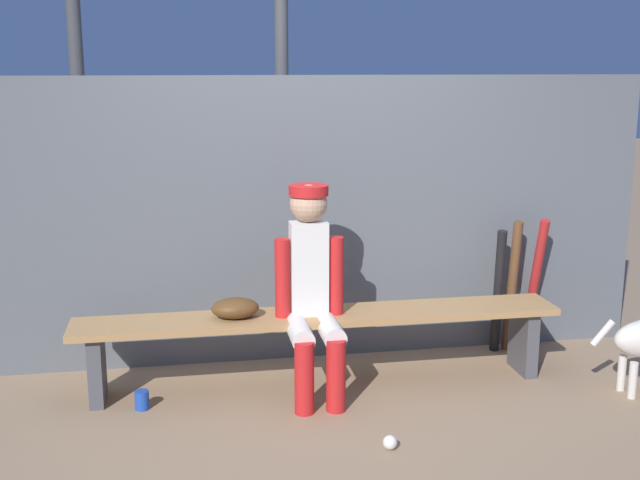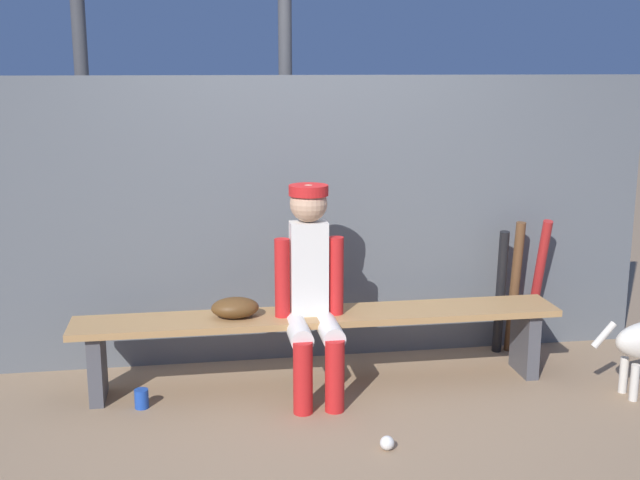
{
  "view_description": "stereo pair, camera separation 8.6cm",
  "coord_description": "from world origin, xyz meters",
  "px_view_note": "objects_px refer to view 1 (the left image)",
  "views": [
    {
      "loc": [
        -0.81,
        -4.51,
        1.91
      ],
      "look_at": [
        0.0,
        0.0,
        0.91
      ],
      "focal_mm": 44.88,
      "sensor_mm": 36.0,
      "label": 1
    },
    {
      "loc": [
        -0.72,
        -4.52,
        1.91
      ],
      "look_at": [
        0.0,
        0.0,
        0.91
      ],
      "focal_mm": 44.88,
      "sensor_mm": 36.0,
      "label": 2
    }
  ],
  "objects_px": {
    "dugout_bench": "(320,328)",
    "baseball": "(390,442)",
    "cup_on_ground": "(142,400)",
    "cup_on_bench": "(299,302)",
    "player_seated": "(312,285)",
    "bat_aluminum_black": "(498,292)",
    "baseball_glove": "(235,308)",
    "bat_wood_dark": "(512,287)",
    "bat_aluminum_red": "(534,283)"
  },
  "relations": [
    {
      "from": "dugout_bench",
      "to": "baseball",
      "type": "distance_m",
      "value": 0.97
    },
    {
      "from": "cup_on_ground",
      "to": "cup_on_bench",
      "type": "xyz_separation_m",
      "value": [
        0.94,
        0.25,
        0.46
      ]
    },
    {
      "from": "baseball",
      "to": "cup_on_ground",
      "type": "relative_size",
      "value": 0.67
    },
    {
      "from": "cup_on_ground",
      "to": "cup_on_bench",
      "type": "bearing_deg",
      "value": 14.72
    },
    {
      "from": "dugout_bench",
      "to": "baseball",
      "type": "height_order",
      "value": "dugout_bench"
    },
    {
      "from": "player_seated",
      "to": "bat_aluminum_black",
      "type": "bearing_deg",
      "value": 18.7
    },
    {
      "from": "dugout_bench",
      "to": "cup_on_bench",
      "type": "bearing_deg",
      "value": 145.38
    },
    {
      "from": "player_seated",
      "to": "baseball_glove",
      "type": "height_order",
      "value": "player_seated"
    },
    {
      "from": "bat_wood_dark",
      "to": "cup_on_ground",
      "type": "relative_size",
      "value": 8.23
    },
    {
      "from": "baseball_glove",
      "to": "cup_on_ground",
      "type": "xyz_separation_m",
      "value": [
        -0.55,
        -0.17,
        -0.46
      ]
    },
    {
      "from": "cup_on_bench",
      "to": "bat_aluminum_black",
      "type": "bearing_deg",
      "value": 10.91
    },
    {
      "from": "bat_wood_dark",
      "to": "cup_on_ground",
      "type": "xyz_separation_m",
      "value": [
        -2.44,
        -0.53,
        -0.4
      ]
    },
    {
      "from": "player_seated",
      "to": "bat_aluminum_black",
      "type": "height_order",
      "value": "player_seated"
    },
    {
      "from": "bat_aluminum_black",
      "to": "baseball",
      "type": "height_order",
      "value": "bat_aluminum_black"
    },
    {
      "from": "dugout_bench",
      "to": "cup_on_bench",
      "type": "height_order",
      "value": "cup_on_bench"
    },
    {
      "from": "player_seated",
      "to": "cup_on_ground",
      "type": "distance_m",
      "value": 1.17
    },
    {
      "from": "cup_on_bench",
      "to": "bat_wood_dark",
      "type": "bearing_deg",
      "value": 10.86
    },
    {
      "from": "bat_aluminum_red",
      "to": "bat_aluminum_black",
      "type": "bearing_deg",
      "value": -168.8
    },
    {
      "from": "baseball_glove",
      "to": "cup_on_bench",
      "type": "relative_size",
      "value": 2.55
    },
    {
      "from": "bat_wood_dark",
      "to": "player_seated",
      "type": "bearing_deg",
      "value": -161.9
    },
    {
      "from": "bat_aluminum_red",
      "to": "cup_on_ground",
      "type": "bearing_deg",
      "value": -167.68
    },
    {
      "from": "player_seated",
      "to": "cup_on_ground",
      "type": "relative_size",
      "value": 11.25
    },
    {
      "from": "bat_aluminum_red",
      "to": "cup_on_ground",
      "type": "distance_m",
      "value": 2.71
    },
    {
      "from": "bat_aluminum_black",
      "to": "cup_on_ground",
      "type": "distance_m",
      "value": 2.42
    },
    {
      "from": "cup_on_bench",
      "to": "bat_aluminum_red",
      "type": "bearing_deg",
      "value": 10.96
    },
    {
      "from": "player_seated",
      "to": "bat_aluminum_red",
      "type": "distance_m",
      "value": 1.72
    },
    {
      "from": "player_seated",
      "to": "bat_aluminum_black",
      "type": "xyz_separation_m",
      "value": [
        1.34,
        0.45,
        -0.24
      ]
    },
    {
      "from": "bat_aluminum_red",
      "to": "cup_on_bench",
      "type": "height_order",
      "value": "bat_aluminum_red"
    },
    {
      "from": "dugout_bench",
      "to": "bat_aluminum_black",
      "type": "relative_size",
      "value": 3.42
    },
    {
      "from": "player_seated",
      "to": "bat_aluminum_red",
      "type": "xyz_separation_m",
      "value": [
        1.62,
        0.51,
        -0.21
      ]
    },
    {
      "from": "dugout_bench",
      "to": "cup_on_bench",
      "type": "relative_size",
      "value": 26.55
    },
    {
      "from": "bat_aluminum_red",
      "to": "baseball",
      "type": "distance_m",
      "value": 1.92
    },
    {
      "from": "baseball",
      "to": "baseball_glove",
      "type": "bearing_deg",
      "value": 128.73
    },
    {
      "from": "bat_aluminum_black",
      "to": "baseball",
      "type": "distance_m",
      "value": 1.68
    },
    {
      "from": "baseball_glove",
      "to": "cup_on_ground",
      "type": "distance_m",
      "value": 0.74
    },
    {
      "from": "bat_wood_dark",
      "to": "cup_on_bench",
      "type": "height_order",
      "value": "bat_wood_dark"
    },
    {
      "from": "bat_aluminum_black",
      "to": "bat_wood_dark",
      "type": "xyz_separation_m",
      "value": [
        0.11,
        0.02,
        0.03
      ]
    },
    {
      "from": "player_seated",
      "to": "bat_wood_dark",
      "type": "relative_size",
      "value": 1.37
    },
    {
      "from": "bat_aluminum_black",
      "to": "cup_on_bench",
      "type": "height_order",
      "value": "bat_aluminum_black"
    },
    {
      "from": "bat_wood_dark",
      "to": "baseball",
      "type": "xyz_separation_m",
      "value": [
        -1.18,
        -1.25,
        -0.42
      ]
    },
    {
      "from": "baseball",
      "to": "bat_aluminum_black",
      "type": "bearing_deg",
      "value": 49.0
    },
    {
      "from": "cup_on_ground",
      "to": "cup_on_bench",
      "type": "height_order",
      "value": "cup_on_bench"
    },
    {
      "from": "player_seated",
      "to": "cup_on_ground",
      "type": "bearing_deg",
      "value": -176.48
    },
    {
      "from": "bat_wood_dark",
      "to": "cup_on_bench",
      "type": "relative_size",
      "value": 8.23
    },
    {
      "from": "dugout_bench",
      "to": "bat_wood_dark",
      "type": "height_order",
      "value": "bat_wood_dark"
    },
    {
      "from": "baseball_glove",
      "to": "bat_aluminum_black",
      "type": "xyz_separation_m",
      "value": [
        1.78,
        0.35,
        -0.09
      ]
    },
    {
      "from": "bat_wood_dark",
      "to": "bat_aluminum_red",
      "type": "relative_size",
      "value": 0.97
    },
    {
      "from": "bat_aluminum_black",
      "to": "bat_wood_dark",
      "type": "bearing_deg",
      "value": 10.2
    },
    {
      "from": "player_seated",
      "to": "bat_aluminum_red",
      "type": "relative_size",
      "value": 1.32
    },
    {
      "from": "baseball",
      "to": "cup_on_bench",
      "type": "xyz_separation_m",
      "value": [
        -0.32,
        0.96,
        0.48
      ]
    }
  ]
}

